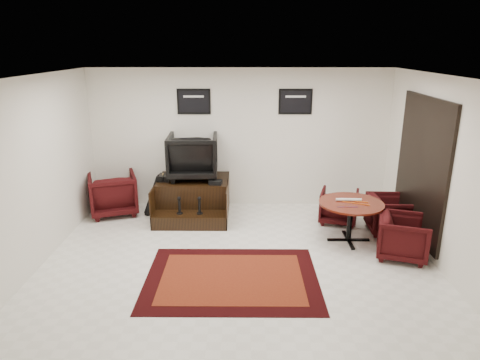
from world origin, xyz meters
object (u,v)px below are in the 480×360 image
shine_podium (193,198)px  meeting_table (351,207)px  armchair_side (113,192)px  table_chair_corner (403,235)px  table_chair_back (339,205)px  shine_chair (193,154)px  table_chair_window (390,212)px

shine_podium → meeting_table: size_ratio=1.33×
armchair_side → table_chair_corner: armchair_side is taller
table_chair_back → armchair_side: bearing=11.4°
shine_chair → meeting_table: size_ratio=0.90×
shine_podium → meeting_table: (2.79, -1.20, 0.29)m
table_chair_back → table_chair_window: (0.81, -0.43, 0.02)m
table_chair_back → table_chair_corner: bearing=133.4°
meeting_table → table_chair_window: table_chair_window is taller
table_chair_back → meeting_table: bearing=107.2°
armchair_side → table_chair_window: (5.18, -0.85, -0.08)m
table_chair_window → table_chair_corner: (-0.11, -0.97, 0.01)m
shine_podium → table_chair_back: size_ratio=2.07×
shine_podium → armchair_side: size_ratio=1.58×
shine_chair → table_chair_back: shine_chair is taller
meeting_table → table_chair_back: 0.87m
table_chair_window → shine_chair: bearing=77.6°
table_chair_corner → shine_podium: bearing=80.4°
armchair_side → table_chair_corner: size_ratio=1.20×
meeting_table → armchair_side: bearing=164.2°
armchair_side → table_chair_corner: (5.07, -1.82, -0.08)m
shine_chair → armchair_side: 1.76m
shine_podium → table_chair_back: bearing=-7.7°
shine_podium → table_chair_window: table_chair_window is taller
table_chair_window → table_chair_back: bearing=64.3°
table_chair_window → table_chair_corner: table_chair_corner is taller
armchair_side → meeting_table: 4.55m
shine_chair → table_chair_corner: 4.06m
shine_chair → shine_podium: bearing=87.7°
table_chair_window → meeting_table: bearing=118.4°
armchair_side → table_chair_window: 5.25m
shine_podium → meeting_table: 3.05m
table_chair_corner → meeting_table: bearing=67.7°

